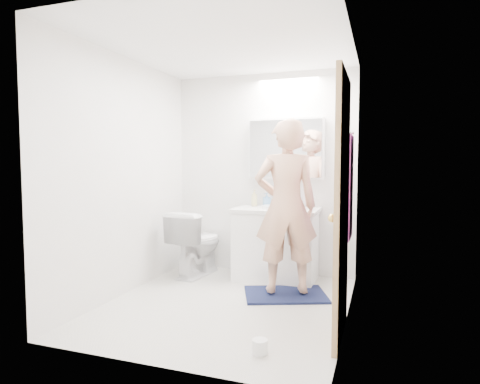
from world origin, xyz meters
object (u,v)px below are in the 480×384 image
at_px(toilet, 197,243).
at_px(medicine_cabinet, 286,149).
at_px(vanity_cabinet, 276,246).
at_px(toilet_paper_roll, 260,347).
at_px(soap_bottle_a, 254,198).
at_px(soap_bottle_b, 267,200).
at_px(toothbrush_cup, 294,204).
at_px(person, 286,206).

bearing_deg(toilet, medicine_cabinet, -155.51).
relative_size(vanity_cabinet, medicine_cabinet, 1.02).
bearing_deg(toilet_paper_roll, toilet, 127.16).
relative_size(vanity_cabinet, toilet, 1.16).
relative_size(toilet, toilet_paper_roll, 7.04).
bearing_deg(soap_bottle_a, soap_bottle_b, 11.74).
height_order(medicine_cabinet, soap_bottle_b, medicine_cabinet).
relative_size(soap_bottle_a, soap_bottle_b, 1.24).
bearing_deg(vanity_cabinet, medicine_cabinet, 72.95).
height_order(toilet, soap_bottle_b, soap_bottle_b).
xyz_separation_m(vanity_cabinet, toilet, (-0.94, -0.12, -0.00)).
bearing_deg(soap_bottle_a, medicine_cabinet, 9.21).
bearing_deg(medicine_cabinet, soap_bottle_b, -172.43).
relative_size(toilet, soap_bottle_a, 3.89).
bearing_deg(vanity_cabinet, toilet_paper_roll, -79.23).
bearing_deg(vanity_cabinet, toothbrush_cup, 43.13).
bearing_deg(toilet, toilet_paper_roll, 133.79).
distance_m(toilet, soap_bottle_a, 0.87).
height_order(soap_bottle_a, toilet_paper_roll, soap_bottle_a).
xyz_separation_m(soap_bottle_b, toothbrush_cup, (0.33, -0.02, -0.04)).
bearing_deg(toothbrush_cup, soap_bottle_a, -178.80).
bearing_deg(vanity_cabinet, soap_bottle_a, 153.85).
xyz_separation_m(vanity_cabinet, soap_bottle_a, (-0.31, 0.15, 0.53)).
relative_size(soap_bottle_a, toothbrush_cup, 2.13).
relative_size(toilet, soap_bottle_b, 4.80).
height_order(person, toothbrush_cup, person).
height_order(vanity_cabinet, medicine_cabinet, medicine_cabinet).
distance_m(vanity_cabinet, soap_bottle_a, 0.63).
height_order(vanity_cabinet, soap_bottle_b, soap_bottle_b).
distance_m(soap_bottle_b, toilet_paper_roll, 2.23).
bearing_deg(vanity_cabinet, toilet, -173.05).
bearing_deg(toilet_paper_roll, person, 94.94).
bearing_deg(soap_bottle_a, toilet, -157.45).
xyz_separation_m(medicine_cabinet, toilet, (-1.01, -0.33, -1.11)).
relative_size(vanity_cabinet, soap_bottle_b, 5.59).
height_order(vanity_cabinet, toilet_paper_roll, vanity_cabinet).
height_order(vanity_cabinet, toilet, vanity_cabinet).
xyz_separation_m(person, toilet_paper_roll, (0.11, -1.29, -0.86)).
distance_m(toilet, toothbrush_cup, 1.24).
relative_size(toilet, toothbrush_cup, 8.28).
bearing_deg(soap_bottle_a, toilet_paper_roll, -71.68).
bearing_deg(medicine_cabinet, vanity_cabinet, -107.05).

